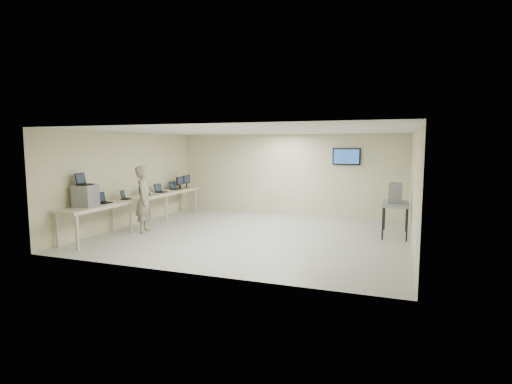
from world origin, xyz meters
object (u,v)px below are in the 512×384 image
(workbench, at_px, (141,199))
(equipment_box, at_px, (86,196))
(side_table, at_px, (396,206))
(soldier, at_px, (144,199))

(workbench, distance_m, equipment_box, 2.18)
(workbench, bearing_deg, side_table, 9.81)
(soldier, height_order, side_table, soldier)
(workbench, xyz_separation_m, side_table, (7.19, 1.24, -0.02))
(workbench, relative_size, side_table, 4.10)
(workbench, distance_m, side_table, 7.29)
(equipment_box, bearing_deg, workbench, 78.87)
(soldier, distance_m, side_table, 6.85)
(equipment_box, relative_size, side_table, 0.37)
(side_table, bearing_deg, equipment_box, -154.90)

